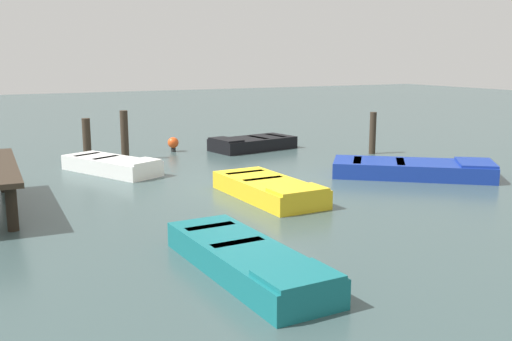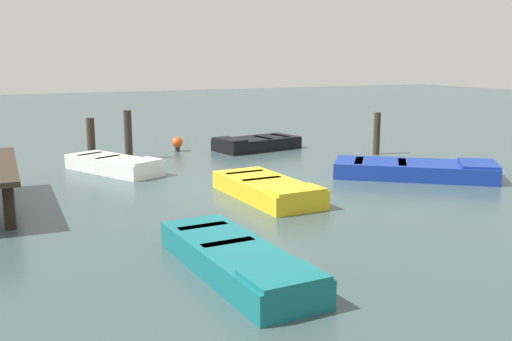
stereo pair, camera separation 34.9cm
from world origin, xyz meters
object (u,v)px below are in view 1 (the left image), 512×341
object	(u,v)px
rowboat_white	(112,165)
mooring_piling_near_left	(87,138)
rowboat_yellow	(269,189)
mooring_piling_center	(125,135)
rowboat_teal	(247,260)
mooring_piling_near_right	(373,133)
rowboat_blue	(413,169)
marker_buoy	(173,143)
rowboat_black	(252,143)

from	to	relation	value
rowboat_white	mooring_piling_near_left	xyz separation A→B (m)	(2.67, 0.11, 0.40)
rowboat_yellow	mooring_piling_center	xyz separation A→B (m)	(6.39, 1.54, 0.53)
rowboat_teal	mooring_piling_near_right	xyz separation A→B (m)	(7.77, -8.34, 0.46)
mooring_piling_near_right	rowboat_teal	bearing A→B (deg)	132.96
rowboat_blue	rowboat_teal	size ratio (longest dim) A/B	1.16
marker_buoy	mooring_piling_center	bearing A→B (deg)	112.78
mooring_piling_near_right	rowboat_black	bearing A→B (deg)	50.56
mooring_piling_center	mooring_piling_near_right	bearing A→B (deg)	-109.12
rowboat_white	rowboat_blue	bearing A→B (deg)	33.48
rowboat_blue	mooring_piling_near_left	distance (m)	9.77
rowboat_teal	rowboat_white	xyz separation A→B (m)	(8.42, -0.07, 0.00)
rowboat_black	marker_buoy	world-z (taller)	marker_buoy
rowboat_black	rowboat_yellow	world-z (taller)	same
mooring_piling_near_right	mooring_piling_near_left	size ratio (longest dim) A/B	1.09
rowboat_white	marker_buoy	size ratio (longest dim) A/B	6.53
mooring_piling_near_left	mooring_piling_center	xyz separation A→B (m)	(-0.76, -0.98, 0.13)
mooring_piling_near_right	marker_buoy	distance (m)	6.52
mooring_piling_near_left	marker_buoy	bearing A→B (deg)	-90.06
rowboat_blue	rowboat_yellow	bearing A→B (deg)	-137.28
mooring_piling_near_right	marker_buoy	size ratio (longest dim) A/B	2.80
rowboat_blue	mooring_piling_near_left	world-z (taller)	mooring_piling_near_left
rowboat_black	mooring_piling_center	xyz separation A→B (m)	(0.04, 4.33, 0.53)
rowboat_blue	rowboat_white	world-z (taller)	same
rowboat_black	mooring_piling_near_left	world-z (taller)	mooring_piling_near_left
rowboat_white	mooring_piling_near_right	xyz separation A→B (m)	(-0.65, -8.27, 0.46)
rowboat_blue	rowboat_teal	world-z (taller)	same
rowboat_black	mooring_piling_center	size ratio (longest dim) A/B	2.02
rowboat_yellow	marker_buoy	xyz separation A→B (m)	(7.14, -0.26, 0.07)
rowboat_teal	rowboat_yellow	bearing A→B (deg)	145.65
rowboat_yellow	mooring_piling_near_right	world-z (taller)	mooring_piling_near_right
mooring_piling_center	rowboat_white	bearing A→B (deg)	155.54
rowboat_yellow	mooring_piling_center	world-z (taller)	mooring_piling_center
rowboat_blue	mooring_piling_near_left	xyz separation A→B (m)	(6.80, 7.00, 0.40)
rowboat_teal	rowboat_white	size ratio (longest dim) A/B	1.12
mooring_piling_center	marker_buoy	size ratio (longest dim) A/B	3.11
rowboat_black	rowboat_teal	world-z (taller)	same
rowboat_white	mooring_piling_near_left	bearing A→B (deg)	156.79
mooring_piling_near_right	mooring_piling_near_left	world-z (taller)	mooring_piling_near_right
rowboat_teal	rowboat_yellow	world-z (taller)	same
rowboat_black	rowboat_blue	bearing A→B (deg)	95.39
rowboat_teal	mooring_piling_near_left	size ratio (longest dim) A/B	2.85
mooring_piling_center	marker_buoy	world-z (taller)	mooring_piling_center
rowboat_yellow	rowboat_teal	bearing A→B (deg)	-34.21
rowboat_white	mooring_piling_center	world-z (taller)	mooring_piling_center
rowboat_yellow	mooring_piling_near_left	world-z (taller)	mooring_piling_near_left
rowboat_black	rowboat_teal	size ratio (longest dim) A/B	0.86
rowboat_yellow	mooring_piling_center	bearing A→B (deg)	-168.51
rowboat_teal	rowboat_white	distance (m)	8.42
rowboat_white	mooring_piling_near_left	world-z (taller)	mooring_piling_near_left
rowboat_teal	marker_buoy	world-z (taller)	marker_buoy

